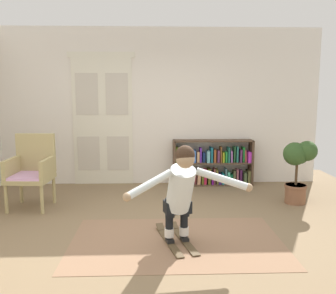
# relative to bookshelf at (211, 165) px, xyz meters

# --- Properties ---
(ground_plane) EXTENTS (7.20, 7.20, 0.00)m
(ground_plane) POSITION_rel_bookshelf_xyz_m (-0.98, -2.39, -0.37)
(ground_plane) COLOR #7E6749
(back_wall) EXTENTS (6.00, 0.10, 2.90)m
(back_wall) POSITION_rel_bookshelf_xyz_m (-0.98, 0.21, 1.08)
(back_wall) COLOR silver
(back_wall) RESTS_ON ground
(double_door) EXTENTS (1.22, 0.05, 2.45)m
(double_door) POSITION_rel_bookshelf_xyz_m (-2.03, 0.15, 0.86)
(double_door) COLOR silver
(double_door) RESTS_ON ground
(rug) EXTENTS (2.47, 1.56, 0.01)m
(rug) POSITION_rel_bookshelf_xyz_m (-0.81, -2.64, -0.37)
(rug) COLOR #8D694E
(rug) RESTS_ON ground
(bookshelf) EXTENTS (1.49, 0.30, 0.84)m
(bookshelf) POSITION_rel_bookshelf_xyz_m (0.00, 0.00, 0.00)
(bookshelf) COLOR #4E3A2B
(bookshelf) RESTS_ON ground
(wicker_chair) EXTENTS (0.64, 0.64, 1.10)m
(wicker_chair) POSITION_rel_bookshelf_xyz_m (-2.92, -1.22, 0.21)
(wicker_chair) COLOR tan
(wicker_chair) RESTS_ON ground
(potted_plant) EXTENTS (0.50, 0.40, 1.00)m
(potted_plant) POSITION_rel_bookshelf_xyz_m (1.15, -1.23, 0.27)
(potted_plant) COLOR brown
(potted_plant) RESTS_ON ground
(skis_pair) EXTENTS (0.48, 0.94, 0.07)m
(skis_pair) POSITION_rel_bookshelf_xyz_m (-0.82, -2.61, -0.35)
(skis_pair) COLOR brown
(skis_pair) RESTS_ON rug
(person_skier) EXTENTS (1.38, 0.80, 1.11)m
(person_skier) POSITION_rel_bookshelf_xyz_m (-0.77, -2.80, 0.32)
(person_skier) COLOR white
(person_skier) RESTS_ON skis_pair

